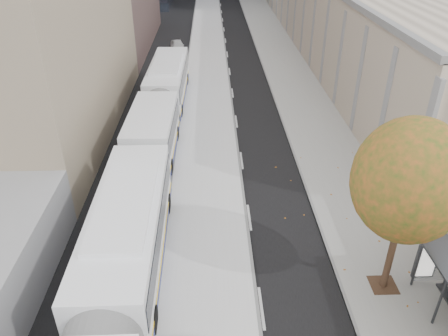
{
  "coord_description": "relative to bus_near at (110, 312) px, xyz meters",
  "views": [
    {
      "loc": [
        -3.53,
        -0.13,
        13.65
      ],
      "look_at": [
        -2.93,
        18.83,
        2.5
      ],
      "focal_mm": 35.0,
      "sensor_mm": 36.0,
      "label": 1
    }
  ],
  "objects": [
    {
      "name": "bus_near",
      "position": [
        0.0,
        0.0,
        0.0
      ],
      "size": [
        3.01,
        19.33,
        3.22
      ],
      "rotation": [
        0.0,
        0.0,
        0.01
      ],
      "color": "white",
      "rests_on": "ground"
    },
    {
      "name": "bus_platform",
      "position": [
        3.25,
        24.57,
        -1.68
      ],
      "size": [
        4.25,
        150.0,
        0.15
      ],
      "primitive_type": "cube",
      "color": "silver",
      "rests_on": "ground"
    },
    {
      "name": "tree_c",
      "position": [
        10.72,
        2.57,
        3.49
      ],
      "size": [
        4.2,
        4.2,
        7.28
      ],
      "color": "#312113",
      "rests_on": "sidewalk"
    },
    {
      "name": "bus_far",
      "position": [
        -0.0,
        19.93,
        -0.07
      ],
      "size": [
        3.09,
        18.6,
        3.09
      ],
      "rotation": [
        0.0,
        0.0,
        -0.02
      ],
      "color": "white",
      "rests_on": "ground"
    },
    {
      "name": "distant_car",
      "position": [
        -0.1,
        39.11,
        -1.16
      ],
      "size": [
        1.96,
        3.68,
        1.19
      ],
      "primitive_type": "imported",
      "rotation": [
        0.0,
        0.0,
        0.17
      ],
      "color": "silver",
      "rests_on": "ground"
    },
    {
      "name": "sidewalk",
      "position": [
        11.25,
        24.57,
        -1.72
      ],
      "size": [
        4.75,
        150.0,
        0.08
      ],
      "primitive_type": "cube",
      "color": "gray",
      "rests_on": "ground"
    }
  ]
}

